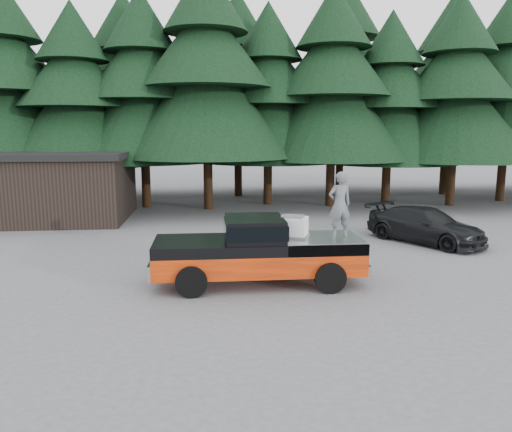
{
  "coord_description": "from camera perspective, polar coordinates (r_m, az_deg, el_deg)",
  "views": [
    {
      "loc": [
        -1.0,
        -13.07,
        4.32
      ],
      "look_at": [
        0.26,
        0.0,
        2.06
      ],
      "focal_mm": 35.0,
      "sensor_mm": 36.0,
      "label": 1
    }
  ],
  "objects": [
    {
      "name": "utility_building",
      "position": [
        26.45,
        -23.12,
        3.24
      ],
      "size": [
        8.4,
        6.4,
        3.3
      ],
      "color": "black",
      "rests_on": "ground"
    },
    {
      "name": "air_compressor",
      "position": [
        14.18,
        4.22,
        -1.3
      ],
      "size": [
        0.97,
        0.9,
        0.54
      ],
      "primitive_type": "cube",
      "rotation": [
        0.0,
        0.0,
        -0.38
      ],
      "color": "silver",
      "rests_on": "pickup_truck"
    },
    {
      "name": "truck_cab",
      "position": [
        13.94,
        -0.17,
        -1.36
      ],
      "size": [
        1.66,
        1.9,
        0.59
      ],
      "primitive_type": "cube",
      "color": "black",
      "rests_on": "pickup_truck"
    },
    {
      "name": "pickup_truck",
      "position": [
        14.17,
        0.23,
        -5.16
      ],
      "size": [
        6.0,
        2.04,
        1.33
      ],
      "primitive_type": null,
      "color": "#F03D06",
      "rests_on": "ground"
    },
    {
      "name": "ground",
      "position": [
        13.8,
        -1.1,
        -8.46
      ],
      "size": [
        120.0,
        120.0,
        0.0
      ],
      "primitive_type": "plane",
      "color": "#515153",
      "rests_on": "ground"
    },
    {
      "name": "parked_car",
      "position": [
        20.45,
        18.78,
        -0.98
      ],
      "size": [
        4.2,
        5.01,
        1.37
      ],
      "primitive_type": "imported",
      "rotation": [
        0.0,
        0.0,
        0.58
      ],
      "color": "black",
      "rests_on": "ground"
    },
    {
      "name": "treeline",
      "position": [
        30.49,
        -2.92,
        16.18
      ],
      "size": [
        60.15,
        16.05,
        17.5
      ],
      "color": "black",
      "rests_on": "ground"
    },
    {
      "name": "man_on_bed",
      "position": [
        14.2,
        9.54,
        1.3
      ],
      "size": [
        0.75,
        0.56,
        1.86
      ],
      "primitive_type": "imported",
      "rotation": [
        0.0,
        0.0,
        3.33
      ],
      "color": "#575C5E",
      "rests_on": "pickup_truck"
    }
  ]
}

